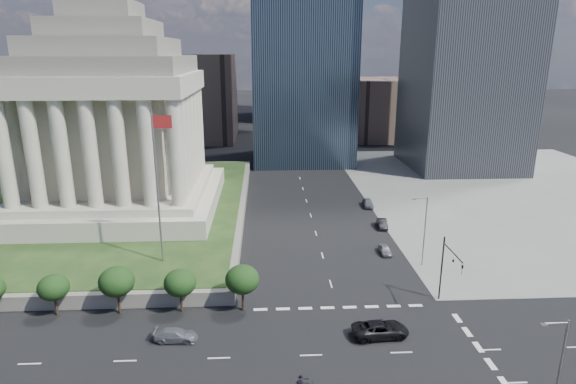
{
  "coord_description": "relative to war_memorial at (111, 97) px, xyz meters",
  "views": [
    {
      "loc": [
        -8.31,
        -35.66,
        28.58
      ],
      "look_at": [
        -5.9,
        12.3,
        14.62
      ],
      "focal_mm": 30.0,
      "sensor_mm": 36.0,
      "label": 1
    }
  ],
  "objects": [
    {
      "name": "plaza_lawn",
      "position": [
        -11.0,
        2.0,
        -19.55
      ],
      "size": [
        64.0,
        68.0,
        0.1
      ],
      "primitive_type": "cube",
      "color": "#1B3314",
      "rests_on": "plaza_terrace"
    },
    {
      "name": "street_lamp_south",
      "position": [
        47.33,
        -54.0,
        -15.74
      ],
      "size": [
        2.13,
        0.22,
        10.0
      ],
      "color": "slate",
      "rests_on": "ground"
    },
    {
      "name": "flagpole",
      "position": [
        12.17,
        -24.0,
        -8.29
      ],
      "size": [
        2.52,
        0.24,
        20.0
      ],
      "color": "slate",
      "rests_on": "plaza_lawn"
    },
    {
      "name": "parked_sedan_near",
      "position": [
        43.27,
        -18.86,
        -20.78
      ],
      "size": [
        3.64,
        1.49,
        1.24
      ],
      "primitive_type": "imported",
      "rotation": [
        0.0,
        0.0,
        0.01
      ],
      "color": "gray",
      "rests_on": "ground"
    },
    {
      "name": "plaza_terrace",
      "position": [
        -11.0,
        2.0,
        -20.5
      ],
      "size": [
        66.0,
        70.0,
        1.8
      ],
      "primitive_type": "cube",
      "color": "#625B54",
      "rests_on": "ground"
    },
    {
      "name": "building_filler_ne",
      "position": [
        66.0,
        82.0,
        -11.4
      ],
      "size": [
        20.0,
        30.0,
        20.0
      ],
      "primitive_type": "cube",
      "color": "brown",
      "rests_on": "ground"
    },
    {
      "name": "parked_sedan_far",
      "position": [
        45.5,
        3.6,
        -20.65
      ],
      "size": [
        2.04,
        4.52,
        1.51
      ],
      "primitive_type": "imported",
      "rotation": [
        0.0,
        0.0,
        -0.06
      ],
      "color": "slate",
      "rests_on": "ground"
    },
    {
      "name": "street_lamp_north",
      "position": [
        47.33,
        -23.0,
        -15.74
      ],
      "size": [
        2.13,
        0.22,
        10.0
      ],
      "color": "slate",
      "rests_on": "ground"
    },
    {
      "name": "tree_row",
      "position": [
        -1.5,
        -34.0,
        -18.4
      ],
      "size": [
        53.0,
        4.0,
        6.0
      ],
      "primitive_type": null,
      "color": "black",
      "rests_on": "ground"
    },
    {
      "name": "sidewalk_ne",
      "position": [
        80.0,
        12.0,
        -21.38
      ],
      "size": [
        68.0,
        90.0,
        0.03
      ],
      "primitive_type": "cube",
      "color": "slate",
      "rests_on": "ground"
    },
    {
      "name": "midrise_glass",
      "position": [
        36.0,
        47.0,
        8.6
      ],
      "size": [
        26.0,
        26.0,
        60.0
      ],
      "primitive_type": "cube",
      "color": "black",
      "rests_on": "ground"
    },
    {
      "name": "parked_sedan_mid",
      "position": [
        45.5,
        -7.89,
        -20.7
      ],
      "size": [
        1.89,
        4.37,
        1.4
      ],
      "primitive_type": "imported",
      "rotation": [
        0.0,
        0.0,
        -0.1
      ],
      "color": "black",
      "rests_on": "ground"
    },
    {
      "name": "pickup_truck",
      "position": [
        37.56,
        -40.07,
        -20.58
      ],
      "size": [
        6.12,
        3.25,
        1.64
      ],
      "primitive_type": "imported",
      "rotation": [
        0.0,
        0.0,
        1.66
      ],
      "color": "black",
      "rests_on": "ground"
    },
    {
      "name": "war_memorial",
      "position": [
        0.0,
        0.0,
        0.0
      ],
      "size": [
        34.0,
        34.0,
        39.0
      ],
      "primitive_type": null,
      "color": "#A49C8A",
      "rests_on": "plaza_lawn"
    },
    {
      "name": "traffic_signal_ne",
      "position": [
        46.5,
        -34.3,
        -16.15
      ],
      "size": [
        0.3,
        5.74,
        8.0
      ],
      "color": "black",
      "rests_on": "ground"
    },
    {
      "name": "suv_grey",
      "position": [
        16.32,
        -39.79,
        -20.75
      ],
      "size": [
        2.07,
        4.56,
        1.3
      ],
      "primitive_type": "imported",
      "rotation": [
        0.0,
        0.0,
        1.51
      ],
      "color": "slate",
      "rests_on": "ground"
    },
    {
      "name": "ground",
      "position": [
        34.0,
        52.0,
        -21.4
      ],
      "size": [
        500.0,
        500.0,
        0.0
      ],
      "primitive_type": "plane",
      "color": "black",
      "rests_on": "ground"
    },
    {
      "name": "building_filler_nw",
      "position": [
        4.0,
        82.0,
        -7.4
      ],
      "size": [
        24.0,
        30.0,
        28.0
      ],
      "primitive_type": "cube",
      "color": "brown",
      "rests_on": "ground"
    }
  ]
}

